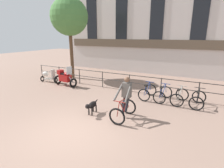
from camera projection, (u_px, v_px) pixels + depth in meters
name	position (u px, v px, depth m)	size (l,w,h in m)	color
ground_plane	(73.00, 131.00, 6.19)	(60.00, 60.00, 0.00)	#8E7060
canal_railing	(129.00, 80.00, 10.42)	(15.05, 0.05, 1.05)	#2D2B28
building_facade	(158.00, 16.00, 14.23)	(18.00, 0.72, 9.72)	beige
cyclist_with_bike	(125.00, 100.00, 7.02)	(0.69, 1.18, 1.70)	black
dog	(92.00, 105.00, 7.44)	(0.27, 0.97, 0.58)	black
parked_motorcycle	(65.00, 78.00, 11.69)	(1.71, 0.81, 1.35)	black
parked_bicycle_near_lamp	(147.00, 92.00, 9.36)	(0.72, 1.14, 0.86)	black
parked_bicycle_mid_left	(163.00, 94.00, 8.99)	(0.78, 1.18, 0.86)	black
parked_bicycle_mid_right	(179.00, 97.00, 8.62)	(0.79, 1.18, 0.86)	black
parked_bicycle_far_end	(198.00, 99.00, 8.25)	(0.73, 1.15, 0.86)	black
parked_scooter	(48.00, 76.00, 12.64)	(1.32, 0.56, 0.96)	black
tree_canalside_left	(69.00, 17.00, 12.84)	(2.76, 2.76, 6.00)	brown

